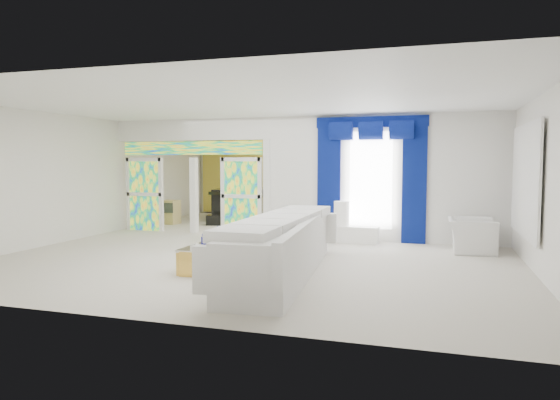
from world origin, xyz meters
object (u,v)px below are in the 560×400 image
(coffee_table, at_px, (216,255))
(grand_piano, at_px, (241,204))
(white_sofa, at_px, (282,249))
(armchair, at_px, (472,235))
(console_table, at_px, (354,234))

(coffee_table, height_order, grand_piano, grand_piano)
(white_sofa, distance_m, armchair, 4.51)
(coffee_table, distance_m, grand_piano, 7.52)
(white_sofa, distance_m, coffee_table, 1.40)
(white_sofa, distance_m, console_table, 3.82)
(grand_piano, bearing_deg, armchair, -43.42)
(white_sofa, bearing_deg, console_table, 75.55)
(armchair, bearing_deg, white_sofa, 135.34)
(armchair, xyz_separation_m, grand_piano, (-6.83, 4.24, 0.16))
(white_sofa, relative_size, grand_piano, 2.26)
(grand_piano, bearing_deg, white_sofa, -75.40)
(white_sofa, relative_size, coffee_table, 2.45)
(white_sofa, bearing_deg, grand_piano, 111.09)
(grand_piano, bearing_deg, coffee_table, -83.66)
(coffee_table, xyz_separation_m, grand_piano, (-2.31, 7.15, 0.31))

